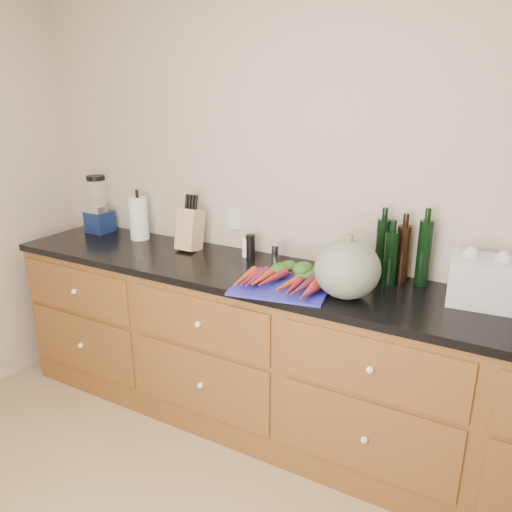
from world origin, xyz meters
The scene contains 15 objects.
wall_back centered at (0.00, 1.62, 1.30)m, with size 4.10×0.05×2.60m, color beige.
cabinets centered at (0.00, 1.30, 0.45)m, with size 3.60×0.64×0.90m.
countertop centered at (0.00, 1.30, 0.92)m, with size 3.64×0.62×0.04m, color black.
cutting_board centered at (-0.06, 1.14, 0.95)m, with size 0.46×0.35×0.01m, color #2425B0.
carrots centered at (-0.06, 1.19, 0.98)m, with size 0.46×0.34×0.07m.
squash centered at (0.25, 1.19, 1.08)m, with size 0.31×0.31×0.28m, color #5E6A58.
blender_appliance centered at (-1.59, 1.46, 1.11)m, with size 0.15×0.15×0.38m.
paper_towel centered at (-1.24, 1.46, 1.08)m, with size 0.12×0.12×0.27m, color white.
knife_block centered at (-0.82, 1.44, 1.06)m, with size 0.12×0.12×0.25m, color tan.
grinder_salt centered at (-0.45, 1.48, 1.00)m, with size 0.05×0.05×0.11m, color white.
grinder_pepper centered at (-0.43, 1.48, 1.01)m, with size 0.05×0.05×0.13m, color black.
canister_chrome centered at (-0.26, 1.48, 0.99)m, with size 0.04×0.04×0.10m, color silver.
tomato_box centered at (0.09, 1.47, 0.98)m, with size 0.15×0.12×0.07m, color white.
bottles centered at (0.42, 1.51, 1.09)m, with size 0.27×0.14×0.33m.
grocery_bag centered at (0.81, 1.42, 1.05)m, with size 0.29×0.23×0.21m, color silver, non-canonical shape.
Camera 1 is at (0.93, -0.89, 1.86)m, focal length 35.00 mm.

